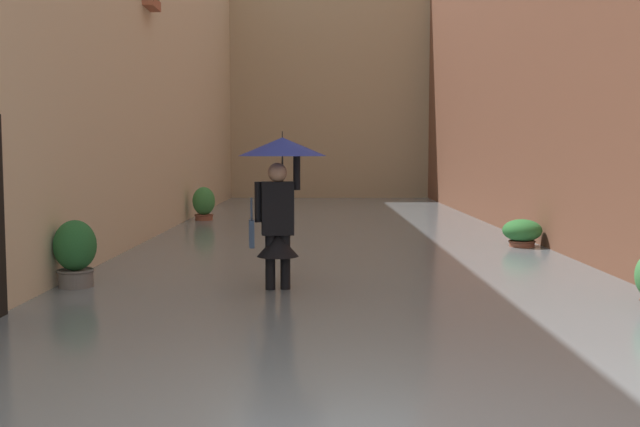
{
  "coord_description": "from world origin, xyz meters",
  "views": [
    {
      "loc": [
        0.33,
        3.69,
        1.82
      ],
      "look_at": [
        0.34,
        -5.6,
        1.06
      ],
      "focal_mm": 41.86,
      "sensor_mm": 36.0,
      "label": 1
    }
  ],
  "objects_px": {
    "potted_plant_mid_left": "(522,235)",
    "potted_plant_mid_right": "(75,258)",
    "potted_plant_far_right": "(204,206)",
    "person_wading": "(280,182)"
  },
  "relations": [
    {
      "from": "person_wading",
      "to": "potted_plant_mid_right",
      "type": "xyz_separation_m",
      "value": [
        2.5,
        -0.15,
        -0.93
      ]
    },
    {
      "from": "potted_plant_mid_left",
      "to": "potted_plant_mid_right",
      "type": "distance_m",
      "value": 7.59
    },
    {
      "from": "person_wading",
      "to": "potted_plant_mid_right",
      "type": "distance_m",
      "value": 2.67
    },
    {
      "from": "potted_plant_far_right",
      "to": "potted_plant_mid_right",
      "type": "bearing_deg",
      "value": 89.0
    },
    {
      "from": "potted_plant_mid_left",
      "to": "potted_plant_far_right",
      "type": "distance_m",
      "value": 8.13
    },
    {
      "from": "potted_plant_mid_right",
      "to": "potted_plant_far_right",
      "type": "bearing_deg",
      "value": -91.0
    },
    {
      "from": "potted_plant_far_right",
      "to": "potted_plant_mid_left",
      "type": "bearing_deg",
      "value": 141.22
    },
    {
      "from": "potted_plant_mid_left",
      "to": "potted_plant_mid_right",
      "type": "relative_size",
      "value": 0.68
    },
    {
      "from": "person_wading",
      "to": "potted_plant_far_right",
      "type": "height_order",
      "value": "person_wading"
    },
    {
      "from": "person_wading",
      "to": "potted_plant_mid_right",
      "type": "bearing_deg",
      "value": -3.54
    }
  ]
}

